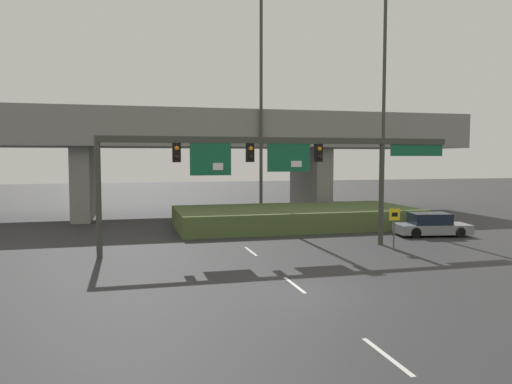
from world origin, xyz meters
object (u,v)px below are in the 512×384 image
object	(u,v)px
signal_gantry	(274,157)
speed_limit_sign	(394,222)
highway_light_pole_far	(384,97)
parked_sedan_near_right	(431,225)
highway_light_pole_near	(261,100)

from	to	relation	value
signal_gantry	speed_limit_sign	xyz separation A→B (m)	(5.97, -1.68, -3.37)
speed_limit_sign	highway_light_pole_far	size ratio (longest dim) A/B	0.13
signal_gantry	parked_sedan_near_right	size ratio (longest dim) A/B	4.04
highway_light_pole_far	signal_gantry	bearing A→B (deg)	-144.01
speed_limit_sign	highway_light_pole_near	size ratio (longest dim) A/B	0.13
speed_limit_sign	highway_light_pole_far	world-z (taller)	highway_light_pole_far
speed_limit_sign	highway_light_pole_near	distance (m)	16.00
speed_limit_sign	highway_light_pole_near	world-z (taller)	highway_light_pole_near
highway_light_pole_near	parked_sedan_near_right	bearing A→B (deg)	-50.30
highway_light_pole_near	parked_sedan_near_right	xyz separation A→B (m)	(8.19, -9.86, -8.49)
signal_gantry	highway_light_pole_near	xyz separation A→B (m)	(2.46, 11.90, 4.32)
signal_gantry	highway_light_pole_near	world-z (taller)	highway_light_pole_near
signal_gantry	parked_sedan_near_right	distance (m)	11.62
speed_limit_sign	highway_light_pole_far	bearing A→B (deg)	64.98
highway_light_pole_far	parked_sedan_near_right	world-z (taller)	highway_light_pole_far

